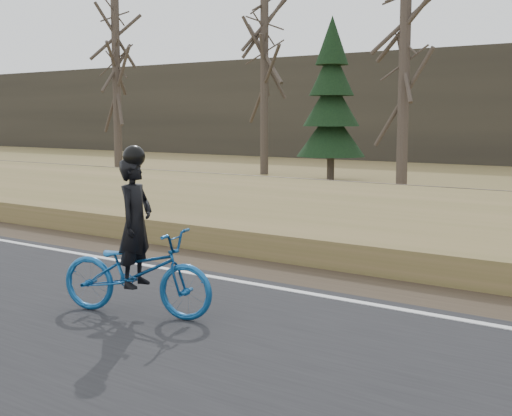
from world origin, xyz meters
The scene contains 11 objects.
ground centered at (0.00, 0.00, 0.00)m, with size 120.00×120.00×0.00m, color olive.
edge_line centered at (0.00, 0.20, 0.07)m, with size 120.00×0.12×0.01m, color silver.
shoulder centered at (0.00, 1.20, 0.02)m, with size 120.00×1.60×0.04m, color #473A2B.
embankment centered at (0.00, 4.20, 0.22)m, with size 120.00×5.00×0.44m, color olive.
ballast centered at (0.00, 8.00, 0.23)m, with size 120.00×3.00×0.45m, color slate.
railroad centered at (0.00, 8.00, 0.53)m, with size 120.00×2.40×0.29m.
cyclist centered at (3.56, -1.87, 0.70)m, with size 2.08×1.21×2.02m.
bare_tree_far_left centered at (-14.13, 14.02, 3.75)m, with size 0.36×0.36×7.50m, color #50443B.
bare_tree_left centered at (-8.21, 16.89, 3.87)m, with size 0.36×0.36×7.74m, color #50443B.
bare_tree_near_left centered at (-0.30, 13.54, 3.32)m, with size 0.36×0.36×6.64m, color #50443B.
conifer centered at (-4.27, 15.76, 2.92)m, with size 2.60×2.60×6.17m.
Camera 1 is at (9.63, -7.65, 2.39)m, focal length 50.00 mm.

